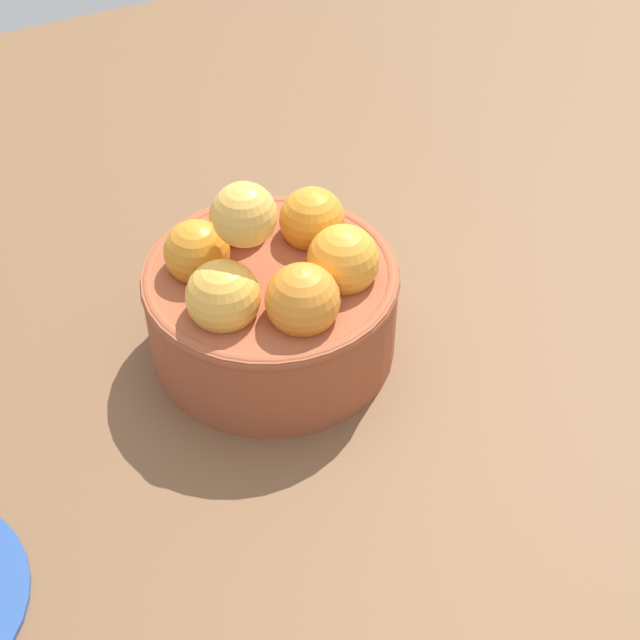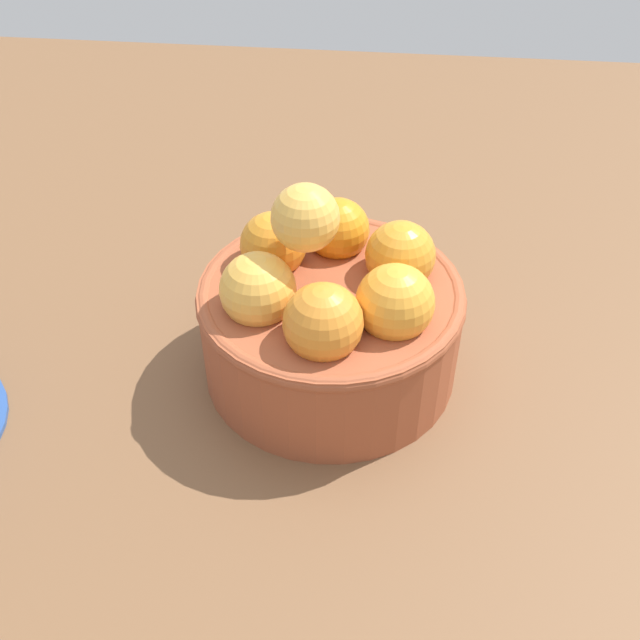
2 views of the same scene
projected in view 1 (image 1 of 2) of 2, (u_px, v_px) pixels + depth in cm
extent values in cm
cube|color=brown|center=(275.00, 372.00, 61.76)|extent=(151.01, 105.16, 4.85)
cylinder|color=#9E4C2D|center=(272.00, 310.00, 57.90)|extent=(15.58, 15.58, 6.40)
torus|color=#9E4C2D|center=(271.00, 276.00, 55.98)|extent=(15.78, 15.78, 1.00)
sphere|color=orange|center=(243.00, 216.00, 57.79)|extent=(3.91, 3.91, 3.91)
sphere|color=orange|center=(197.00, 252.00, 55.18)|extent=(4.02, 4.02, 4.02)
sphere|color=#F3AF44|center=(223.00, 297.00, 52.29)|extent=(4.33, 4.33, 4.33)
sphere|color=orange|center=(300.00, 301.00, 52.02)|extent=(4.34, 4.34, 4.34)
sphere|color=orange|center=(343.00, 260.00, 54.63)|extent=(4.37, 4.37, 4.37)
sphere|color=orange|center=(312.00, 220.00, 57.52)|extent=(4.17, 4.17, 4.17)
sphere|color=#EDB049|center=(241.00, 211.00, 52.24)|extent=(3.79, 3.79, 3.79)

